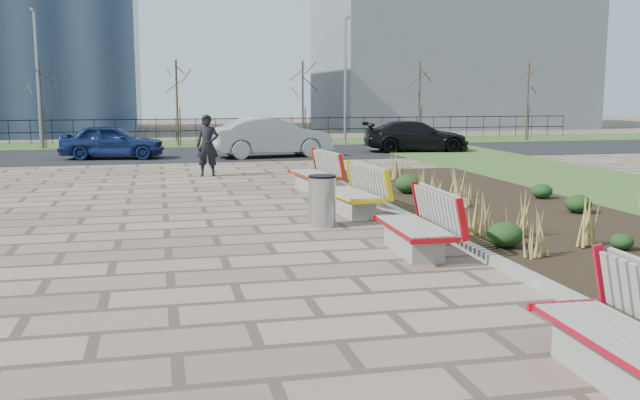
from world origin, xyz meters
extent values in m
plane|color=#856F5B|center=(0.00, 0.00, 0.00)|extent=(120.00, 120.00, 0.00)
cube|color=black|center=(6.25, 5.00, 0.05)|extent=(4.50, 18.00, 0.10)
cube|color=gray|center=(3.92, 5.00, 0.07)|extent=(0.16, 18.00, 0.15)
cube|color=#33511E|center=(0.00, 28.00, 0.02)|extent=(80.00, 5.00, 0.04)
cube|color=black|center=(0.00, 22.00, 0.01)|extent=(80.00, 7.00, 0.02)
cylinder|color=#B2B2B7|center=(2.10, 5.44, 0.49)|extent=(0.52, 0.52, 0.97)
imported|color=black|center=(0.54, 14.26, 0.94)|extent=(0.76, 0.58, 1.89)
imported|color=#12204E|center=(-2.64, 20.68, 0.68)|extent=(4.06, 2.08, 1.32)
imported|color=gray|center=(3.44, 20.10, 0.80)|extent=(4.93, 2.29, 1.56)
imported|color=black|center=(9.90, 21.23, 0.67)|extent=(4.70, 2.40, 1.31)
cube|color=slate|center=(20.00, 42.00, 5.00)|extent=(18.00, 12.00, 10.00)
camera|label=1|loc=(-0.95, -7.72, 2.58)|focal=40.00mm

